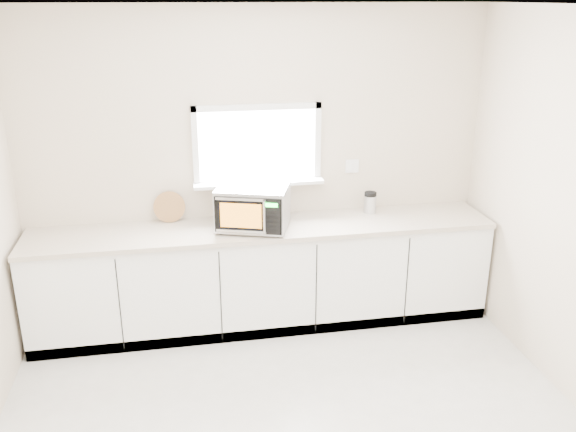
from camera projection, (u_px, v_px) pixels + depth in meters
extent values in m
cube|color=beige|center=(257.00, 167.00, 5.28)|extent=(4.00, 0.02, 2.70)
cube|color=white|center=(257.00, 145.00, 5.20)|extent=(1.00, 0.02, 0.60)
cube|color=white|center=(259.00, 183.00, 5.24)|extent=(1.12, 0.16, 0.03)
cube|color=white|center=(257.00, 107.00, 5.07)|extent=(1.10, 0.04, 0.05)
cube|color=white|center=(258.00, 182.00, 5.29)|extent=(1.10, 0.04, 0.05)
cube|color=white|center=(195.00, 148.00, 5.09)|extent=(0.05, 0.04, 0.70)
cube|color=white|center=(318.00, 143.00, 5.27)|extent=(0.05, 0.04, 0.70)
cube|color=white|center=(352.00, 166.00, 5.42)|extent=(0.12, 0.01, 0.12)
cube|color=white|center=(264.00, 277.00, 5.31)|extent=(3.92, 0.60, 0.88)
cube|color=beige|center=(263.00, 228.00, 5.14)|extent=(3.92, 0.64, 0.04)
cylinder|color=black|center=(221.00, 233.00, 4.96)|extent=(0.03, 0.03, 0.02)
cylinder|color=black|center=(231.00, 219.00, 5.28)|extent=(0.03, 0.03, 0.02)
cylinder|color=black|center=(279.00, 236.00, 4.90)|extent=(0.03, 0.03, 0.02)
cylinder|color=black|center=(285.00, 221.00, 5.22)|extent=(0.03, 0.03, 0.02)
cube|color=#B6B8BE|center=(253.00, 207.00, 5.03)|extent=(0.67, 0.59, 0.34)
cube|color=black|center=(248.00, 216.00, 4.82)|extent=(0.52, 0.18, 0.30)
cube|color=orange|center=(241.00, 216.00, 4.83)|extent=(0.32, 0.11, 0.20)
cylinder|color=silver|center=(264.00, 218.00, 4.78)|extent=(0.03, 0.03, 0.26)
cube|color=black|center=(272.00, 217.00, 4.80)|extent=(0.13, 0.05, 0.29)
cube|color=#19FF33|center=(272.00, 205.00, 4.75)|extent=(0.09, 0.03, 0.03)
cube|color=silver|center=(253.00, 187.00, 4.97)|extent=(0.67, 0.59, 0.01)
cube|color=#4A2B1A|center=(248.00, 209.00, 5.16)|extent=(0.12, 0.22, 0.24)
cube|color=black|center=(246.00, 200.00, 5.08)|extent=(0.02, 0.04, 0.09)
cube|color=black|center=(249.00, 199.00, 5.08)|extent=(0.02, 0.04, 0.09)
cube|color=black|center=(252.00, 201.00, 5.10)|extent=(0.02, 0.04, 0.09)
cube|color=black|center=(247.00, 197.00, 5.07)|extent=(0.02, 0.04, 0.09)
cube|color=black|center=(251.00, 197.00, 5.08)|extent=(0.02, 0.04, 0.09)
cylinder|color=#B07244|center=(169.00, 207.00, 5.19)|extent=(0.27, 0.06, 0.27)
cylinder|color=#B6B8BE|center=(370.00, 204.00, 5.43)|extent=(0.14, 0.14, 0.16)
cylinder|color=black|center=(370.00, 194.00, 5.40)|extent=(0.14, 0.14, 0.04)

